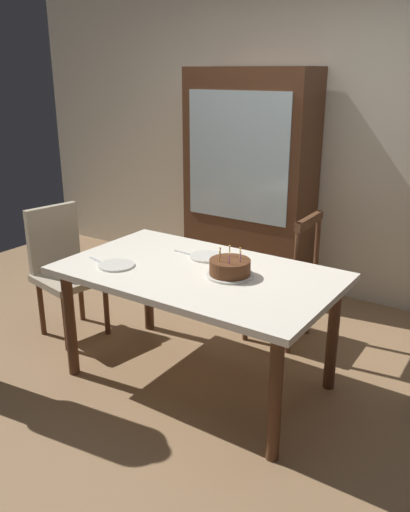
# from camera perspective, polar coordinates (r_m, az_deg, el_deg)

# --- Properties ---
(ground) EXTENTS (6.40, 6.40, 0.00)m
(ground) POSITION_cam_1_polar(r_m,az_deg,el_deg) (3.47, -0.71, -13.22)
(ground) COLOR #93704C
(back_wall) EXTENTS (6.40, 0.10, 2.60)m
(back_wall) POSITION_cam_1_polar(r_m,az_deg,el_deg) (4.60, 12.70, 11.86)
(back_wall) COLOR beige
(back_wall) RESTS_ON ground
(dining_table) EXTENTS (1.64, 0.97, 0.75)m
(dining_table) POSITION_cam_1_polar(r_m,az_deg,el_deg) (3.16, -0.75, -3.04)
(dining_table) COLOR silver
(dining_table) RESTS_ON ground
(birthday_cake) EXTENTS (0.28, 0.28, 0.17)m
(birthday_cake) POSITION_cam_1_polar(r_m,az_deg,el_deg) (3.03, 2.71, -1.32)
(birthday_cake) COLOR silver
(birthday_cake) RESTS_ON dining_table
(plate_near_celebrant) EXTENTS (0.22, 0.22, 0.01)m
(plate_near_celebrant) POSITION_cam_1_polar(r_m,az_deg,el_deg) (3.23, -9.58, -0.99)
(plate_near_celebrant) COLOR silver
(plate_near_celebrant) RESTS_ON dining_table
(plate_far_side) EXTENTS (0.22, 0.22, 0.01)m
(plate_far_side) POSITION_cam_1_polar(r_m,az_deg,el_deg) (3.34, 0.20, -0.07)
(plate_far_side) COLOR silver
(plate_far_side) RESTS_ON dining_table
(fork_near_celebrant) EXTENTS (0.18, 0.06, 0.01)m
(fork_near_celebrant) POSITION_cam_1_polar(r_m,az_deg,el_deg) (3.34, -11.57, -0.49)
(fork_near_celebrant) COLOR silver
(fork_near_celebrant) RESTS_ON dining_table
(fork_far_side) EXTENTS (0.18, 0.03, 0.01)m
(fork_far_side) POSITION_cam_1_polar(r_m,az_deg,el_deg) (3.41, -2.16, 0.32)
(fork_far_side) COLOR silver
(fork_far_side) RESTS_ON dining_table
(chair_spindle_back) EXTENTS (0.45, 0.45, 0.95)m
(chair_spindle_back) POSITION_cam_1_polar(r_m,az_deg,el_deg) (3.80, 8.41, -2.57)
(chair_spindle_back) COLOR tan
(chair_spindle_back) RESTS_ON ground
(chair_upholstered) EXTENTS (0.52, 0.52, 0.95)m
(chair_upholstered) POSITION_cam_1_polar(r_m,az_deg,el_deg) (3.98, -15.05, -0.87)
(chair_upholstered) COLOR tan
(chair_upholstered) RESTS_ON ground
(china_cabinet) EXTENTS (1.10, 0.45, 1.90)m
(china_cabinet) POSITION_cam_1_polar(r_m,az_deg,el_deg) (4.62, 4.83, 7.91)
(china_cabinet) COLOR #56331E
(china_cabinet) RESTS_ON ground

